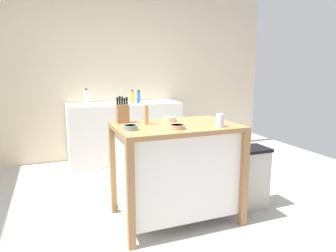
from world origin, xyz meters
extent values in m
plane|color=#ADA8A0|center=(0.00, 0.00, 0.00)|extent=(6.52, 6.52, 0.00)
cube|color=beige|center=(0.00, 2.36, 1.30)|extent=(5.52, 0.10, 2.60)
cube|color=#9E7042|center=(0.18, 0.01, 0.89)|extent=(1.10, 0.73, 0.04)
cube|color=white|center=(0.18, 0.01, 0.49)|extent=(1.00, 0.63, 0.77)
cube|color=#9E7042|center=(-0.34, -0.32, 0.44)|extent=(0.06, 0.06, 0.87)
cube|color=#9E7042|center=(0.70, -0.32, 0.44)|extent=(0.06, 0.06, 0.87)
cube|color=#9E7042|center=(-0.34, 0.35, 0.44)|extent=(0.06, 0.06, 0.87)
cube|color=#9E7042|center=(0.70, 0.35, 0.44)|extent=(0.06, 0.06, 0.87)
cube|color=#9E7042|center=(-0.25, 0.28, 1.00)|extent=(0.11, 0.09, 0.17)
cylinder|color=black|center=(-0.29, 0.28, 1.12)|extent=(0.02, 0.02, 0.07)
cylinder|color=black|center=(-0.27, 0.28, 1.12)|extent=(0.02, 0.02, 0.08)
cylinder|color=black|center=(-0.25, 0.28, 1.12)|extent=(0.02, 0.02, 0.07)
cylinder|color=black|center=(-0.23, 0.28, 1.11)|extent=(0.02, 0.02, 0.06)
cylinder|color=black|center=(-0.21, 0.28, 1.12)|extent=(0.02, 0.02, 0.07)
cylinder|color=tan|center=(0.11, -0.18, 0.93)|extent=(0.13, 0.13, 0.04)
cylinder|color=brown|center=(0.11, -0.18, 0.94)|extent=(0.11, 0.11, 0.01)
cylinder|color=gray|center=(-0.27, -0.08, 0.93)|extent=(0.12, 0.12, 0.04)
cylinder|color=#49555B|center=(-0.27, -0.08, 0.95)|extent=(0.10, 0.10, 0.01)
cylinder|color=beige|center=(0.18, 0.19, 0.93)|extent=(0.13, 0.13, 0.04)
cylinder|color=gray|center=(0.18, 0.19, 0.95)|extent=(0.10, 0.10, 0.01)
cylinder|color=silver|center=(0.48, -0.23, 0.97)|extent=(0.07, 0.07, 0.12)
cylinder|color=tan|center=(-0.07, 0.12, 0.99)|extent=(0.04, 0.04, 0.16)
sphere|color=#99999E|center=(-0.07, 0.12, 1.08)|extent=(0.03, 0.03, 0.03)
cube|color=#B7B2A8|center=(0.97, -0.03, 0.30)|extent=(0.34, 0.26, 0.60)
cube|color=black|center=(0.97, -0.03, 0.61)|extent=(0.36, 0.28, 0.03)
cube|color=white|center=(0.17, 2.01, 0.45)|extent=(1.68, 0.60, 0.90)
cube|color=silver|center=(0.17, 1.99, 0.88)|extent=(0.44, 0.36, 0.03)
cylinder|color=#B7BCC1|center=(0.17, 2.15, 1.01)|extent=(0.02, 0.02, 0.22)
cylinder|color=white|center=(-0.38, 1.96, 1.00)|extent=(0.05, 0.05, 0.21)
cylinder|color=black|center=(-0.38, 1.96, 1.12)|extent=(0.03, 0.03, 0.02)
cylinder|color=yellow|center=(0.29, 1.98, 0.98)|extent=(0.05, 0.05, 0.17)
cylinder|color=black|center=(0.29, 1.98, 1.08)|extent=(0.03, 0.03, 0.02)
cylinder|color=blue|center=(0.39, 1.99, 0.98)|extent=(0.05, 0.05, 0.17)
cylinder|color=black|center=(0.39, 1.99, 1.08)|extent=(0.03, 0.03, 0.02)
camera|label=1|loc=(-0.87, -2.45, 1.41)|focal=32.29mm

